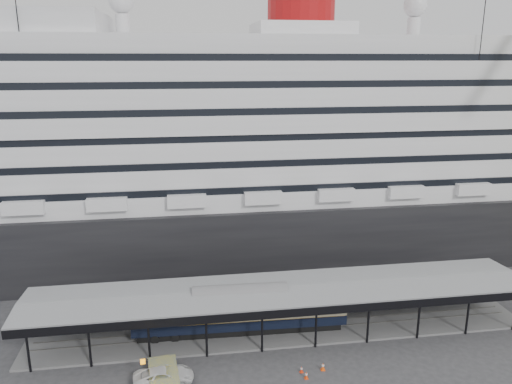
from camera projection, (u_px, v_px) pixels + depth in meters
ground at (291, 354)px, 52.01m from camera, size 200.00×200.00×0.00m
cruise_ship at (249, 134)px, 77.80m from camera, size 130.00×30.00×43.90m
platform_canopy at (281, 310)px, 56.17m from camera, size 56.00×9.18×5.30m
port_truck at (164, 376)px, 47.08m from camera, size 5.88×3.13×1.57m
pullman_carriage at (240, 310)px, 55.37m from camera, size 23.71×3.76×23.20m
traffic_cone_left at (301, 369)px, 48.89m from camera, size 0.45×0.45×0.67m
traffic_cone_mid at (306, 375)px, 47.93m from camera, size 0.43×0.43×0.75m
traffic_cone_right at (323, 366)px, 49.23m from camera, size 0.48×0.48×0.84m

